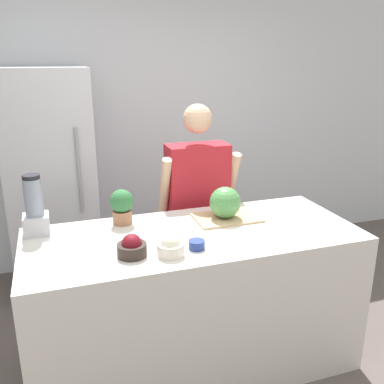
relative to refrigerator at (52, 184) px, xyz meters
The scene contains 11 objects.
wall_back 0.96m from the refrigerator, 26.61° to the left, with size 8.00×0.06×2.60m.
counter_island 1.64m from the refrigerator, 59.38° to the right, with size 2.03×0.84×0.94m.
refrigerator is the anchor object (origin of this frame).
person 1.27m from the refrigerator, 34.31° to the right, with size 0.60×0.26×1.64m.
cutting_board 1.61m from the refrigerator, 47.73° to the right, with size 0.43×0.29×0.01m.
watermelon 1.61m from the refrigerator, 48.26° to the right, with size 0.21×0.21×0.21m.
bowl_cherries 1.58m from the refrigerator, 76.01° to the right, with size 0.16×0.16×0.12m.
bowl_cream 1.70m from the refrigerator, 69.94° to the right, with size 0.15×0.15×0.12m.
bowl_small_blue 1.73m from the refrigerator, 64.63° to the right, with size 0.09×0.09×0.05m.
blender 1.07m from the refrigerator, 95.68° to the right, with size 0.15×0.15×0.37m.
potted_plant 1.14m from the refrigerator, 68.60° to the right, with size 0.15×0.15×0.23m.
Camera 1 is at (-0.78, -1.85, 1.97)m, focal length 40.00 mm.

